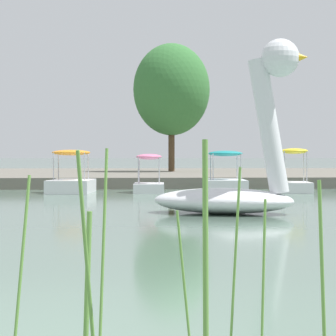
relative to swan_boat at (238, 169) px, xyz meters
The scene contains 8 objects.
shore_bank_far 20.96m from the swan_boat, 98.17° to the left, with size 134.49×19.40×0.45m, color #6B665B.
swan_boat is the anchor object (origin of this frame).
pedal_boat_orange 9.98m from the swan_boat, 116.93° to the left, with size 1.64×2.39×1.51m.
pedal_boat_pink 8.99m from the swan_boat, 101.44° to the left, with size 1.12×1.86×1.36m.
pedal_boat_teal 9.12m from the swan_boat, 83.91° to the left, with size 1.48×2.35×1.48m.
pedal_boat_yellow 9.39m from the swan_boat, 68.82° to the left, with size 1.31×1.97×1.56m.
tree_broadleaf_behind_dock 21.62m from the swan_boat, 90.69° to the left, with size 4.70×4.65×6.87m.
reed_clump_foreground 11.11m from the swan_boat, 102.27° to the right, with size 2.56×1.27×1.40m.
Camera 1 is at (0.61, -4.72, 1.31)m, focal length 72.43 mm.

